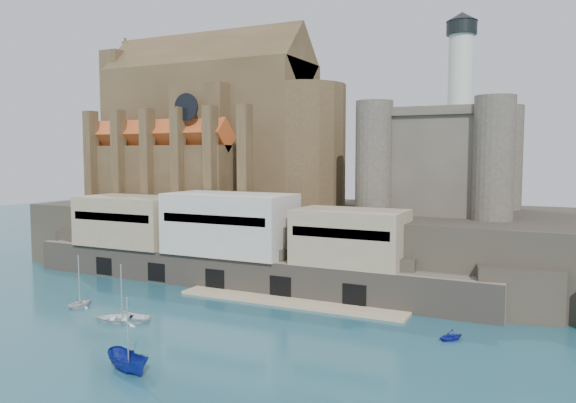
# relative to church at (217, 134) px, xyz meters

# --- Properties ---
(ground) EXTENTS (300.00, 300.00, 0.00)m
(ground) POSITION_rel_church_xyz_m (24.13, -41.85, -22.13)
(ground) COLOR #1A4858
(ground) RESTS_ON ground
(promontory) EXTENTS (100.00, 36.00, 10.00)m
(promontory) POSITION_rel_church_xyz_m (23.94, -2.48, -17.20)
(promontory) COLOR black
(promontory) RESTS_ON ground
(quay) EXTENTS (70.00, 12.00, 13.05)m
(quay) POSITION_rel_church_xyz_m (13.94, -18.78, -16.06)
(quay) COLOR #6F6659
(quay) RESTS_ON ground
(church) EXTENTS (47.00, 25.93, 30.51)m
(church) POSITION_rel_church_xyz_m (0.00, 0.00, 0.00)
(church) COLOR #4A3922
(church) RESTS_ON promontory
(castle_keep) EXTENTS (21.20, 21.20, 29.30)m
(castle_keep) POSITION_rel_church_xyz_m (40.21, -0.78, -3.81)
(castle_keep) COLOR #4A443A
(castle_keep) RESTS_ON promontory
(boat_2) EXTENTS (2.65, 2.62, 5.46)m
(boat_2) POSITION_rel_church_xyz_m (23.31, -49.62, -22.13)
(boat_2) COLOR navy
(boat_2) RESTS_ON ground
(boat_4) EXTENTS (3.23, 2.30, 3.42)m
(boat_4) POSITION_rel_church_xyz_m (4.09, -36.70, -22.13)
(boat_4) COLOR silver
(boat_4) RESTS_ON ground
(boat_6) EXTENTS (2.88, 4.53, 6.13)m
(boat_6) POSITION_rel_church_xyz_m (12.66, -38.78, -22.13)
(boat_6) COLOR white
(boat_6) RESTS_ON ground
(boat_7) EXTENTS (2.81, 2.68, 2.80)m
(boat_7) POSITION_rel_church_xyz_m (46.70, -29.31, -22.13)
(boat_7) COLOR #18209B
(boat_7) RESTS_ON ground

